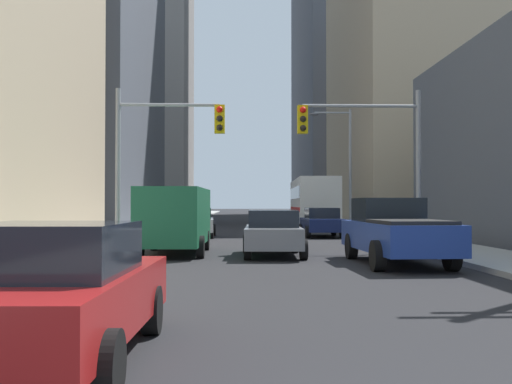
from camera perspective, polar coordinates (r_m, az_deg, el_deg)
sidewalk_left at (r=52.70m, az=-7.66°, el=-2.93°), size 3.04×160.00×0.15m
sidewalk_right at (r=53.00m, az=6.56°, el=-2.92°), size 3.04×160.00×0.15m
city_bus at (r=41.29m, az=5.47°, el=-0.86°), size 2.96×11.59×3.40m
pickup_truck_blue at (r=17.51m, az=13.24°, el=-3.71°), size 2.21×5.48×1.90m
cargo_van_green at (r=20.59m, az=-7.75°, el=-2.35°), size 2.16×5.27×2.26m
sedan_red at (r=6.88m, az=-18.87°, el=-9.06°), size 1.95×4.26×1.52m
sedan_grey at (r=19.55m, az=1.64°, el=-3.94°), size 1.96×4.27×1.52m
sedan_navy at (r=31.16m, az=6.31°, el=-2.89°), size 1.95×4.22×1.52m
sedan_silver at (r=30.76m, az=-5.83°, el=-2.91°), size 1.96×4.27×1.52m
traffic_signal_near_left at (r=22.27m, az=-8.76°, el=4.87°), size 4.04×0.44×6.00m
traffic_signal_near_right at (r=22.63m, az=10.47°, el=4.85°), size 4.65×0.44×6.00m
street_lamp_right at (r=36.62m, az=8.42°, el=3.30°), size 2.54×0.32×7.50m
building_left_mid_office at (r=52.94m, az=-21.50°, el=15.91°), size 19.93×22.45×34.35m
building_right_mid_block at (r=58.87m, az=21.05°, el=10.41°), size 25.53×22.09×26.88m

